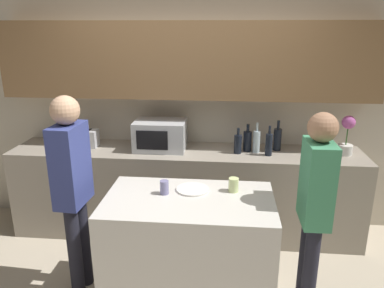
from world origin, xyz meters
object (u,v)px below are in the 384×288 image
object	(u,v)px
bottle_0	(238,144)
cup_1	(164,187)
bottle_2	(256,141)
cup_0	(234,185)
person_left	(72,181)
microwave	(160,135)
toaster	(85,138)
bottle_3	(269,144)
bottle_4	(277,139)
person_center	(315,200)
bottle_1	(247,141)
plate_on_island	(193,189)
potted_plant	(347,135)

from	to	relation	value
bottle_0	cup_1	size ratio (longest dim) A/B	2.38
bottle_2	cup_0	world-z (taller)	bottle_2
person_left	bottle_2	bearing A→B (deg)	128.52
microwave	person_left	xyz separation A→B (m)	(-0.51, -1.05, -0.08)
microwave	toaster	bearing A→B (deg)	179.89
bottle_3	bottle_4	world-z (taller)	bottle_4
cup_1	person_center	bearing A→B (deg)	-3.22
bottle_0	bottle_3	distance (m)	0.30
cup_0	cup_1	xyz separation A→B (m)	(-0.53, -0.09, -0.00)
microwave	person_left	distance (m)	1.17
bottle_4	cup_0	bearing A→B (deg)	-113.89
microwave	cup_1	bearing A→B (deg)	-78.49
bottle_1	bottle_2	world-z (taller)	bottle_2
bottle_2	microwave	bearing A→B (deg)	179.23
toaster	plate_on_island	size ratio (longest dim) A/B	1.00
bottle_2	bottle_4	world-z (taller)	bottle_4
potted_plant	cup_0	bearing A→B (deg)	-139.38
toaster	bottle_1	size ratio (longest dim) A/B	0.92
plate_on_island	cup_1	xyz separation A→B (m)	(-0.21, -0.09, 0.05)
person_left	person_center	xyz separation A→B (m)	(1.84, -0.06, -0.05)
bottle_3	plate_on_island	size ratio (longest dim) A/B	1.16
cup_0	person_center	distance (m)	0.61
plate_on_island	bottle_3	bearing A→B (deg)	52.12
bottle_4	person_left	world-z (taller)	person_left
cup_1	bottle_0	bearing A→B (deg)	59.61
bottle_1	bottle_0	bearing A→B (deg)	-141.21
bottle_1	plate_on_island	world-z (taller)	bottle_1
bottle_4	bottle_2	bearing A→B (deg)	-158.36
microwave	bottle_4	distance (m)	1.20
bottle_0	bottle_3	bearing A→B (deg)	-7.17
bottle_2	bottle_3	distance (m)	0.14
toaster	person_left	size ratio (longest dim) A/B	0.16
toaster	bottle_0	world-z (taller)	bottle_0
person_left	bottle_0	bearing A→B (deg)	130.91
microwave	bottle_1	size ratio (longest dim) A/B	1.84
potted_plant	person_center	world-z (taller)	person_center
bottle_1	person_center	xyz separation A→B (m)	(0.44, -1.13, -0.09)
toaster	potted_plant	size ratio (longest dim) A/B	0.66
bottle_3	bottle_4	xyz separation A→B (m)	(0.10, 0.17, 0.00)
bottle_0	person_left	xyz separation A→B (m)	(-1.30, -0.99, -0.03)
plate_on_island	person_left	distance (m)	0.94
microwave	bottle_4	bearing A→B (deg)	3.50
microwave	bottle_0	world-z (taller)	microwave
toaster	cup_1	xyz separation A→B (m)	(1.02, -1.05, -0.05)
bottle_1	bottle_3	bearing A→B (deg)	-29.80
microwave	toaster	xyz separation A→B (m)	(-0.80, 0.00, -0.06)
microwave	person_left	size ratio (longest dim) A/B	0.31
toaster	cup_1	size ratio (longest dim) A/B	2.39
potted_plant	cup_1	bearing A→B (deg)	-147.41
plate_on_island	cup_1	size ratio (longest dim) A/B	2.39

